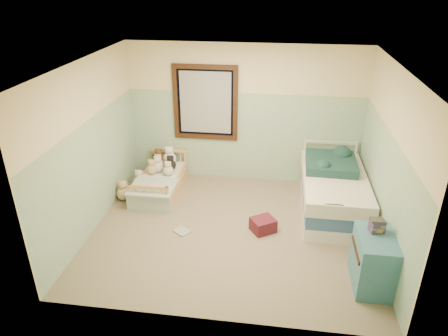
# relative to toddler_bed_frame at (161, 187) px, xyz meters

# --- Properties ---
(floor) EXTENTS (4.20, 3.60, 0.02)m
(floor) POSITION_rel_toddler_bed_frame_xyz_m (1.41, -1.05, -0.10)
(floor) COLOR #6C5E4C
(floor) RESTS_ON ground
(ceiling) EXTENTS (4.20, 3.60, 0.02)m
(ceiling) POSITION_rel_toddler_bed_frame_xyz_m (1.41, -1.05, 2.42)
(ceiling) COLOR white
(ceiling) RESTS_ON wall_back
(wall_back) EXTENTS (4.20, 0.04, 2.50)m
(wall_back) POSITION_rel_toddler_bed_frame_xyz_m (1.41, 0.75, 1.16)
(wall_back) COLOR beige
(wall_back) RESTS_ON floor
(wall_front) EXTENTS (4.20, 0.04, 2.50)m
(wall_front) POSITION_rel_toddler_bed_frame_xyz_m (1.41, -2.85, 1.16)
(wall_front) COLOR beige
(wall_front) RESTS_ON floor
(wall_left) EXTENTS (0.04, 3.60, 2.50)m
(wall_left) POSITION_rel_toddler_bed_frame_xyz_m (-0.69, -1.05, 1.16)
(wall_left) COLOR beige
(wall_left) RESTS_ON floor
(wall_right) EXTENTS (0.04, 3.60, 2.50)m
(wall_right) POSITION_rel_toddler_bed_frame_xyz_m (3.51, -1.05, 1.16)
(wall_right) COLOR beige
(wall_right) RESTS_ON floor
(wainscot_mint) EXTENTS (4.20, 0.01, 1.50)m
(wainscot_mint) POSITION_rel_toddler_bed_frame_xyz_m (1.41, 0.74, 0.66)
(wainscot_mint) COLOR #82A989
(wainscot_mint) RESTS_ON floor
(border_strip) EXTENTS (4.20, 0.01, 0.15)m
(border_strip) POSITION_rel_toddler_bed_frame_xyz_m (1.41, 0.74, 1.49)
(border_strip) COLOR #4B834E
(border_strip) RESTS_ON wall_back
(window_frame) EXTENTS (1.16, 0.06, 1.36)m
(window_frame) POSITION_rel_toddler_bed_frame_xyz_m (0.71, 0.71, 1.36)
(window_frame) COLOR black
(window_frame) RESTS_ON wall_back
(window_blinds) EXTENTS (0.92, 0.01, 1.12)m
(window_blinds) POSITION_rel_toddler_bed_frame_xyz_m (0.71, 0.72, 1.36)
(window_blinds) COLOR #B5B5B3
(window_blinds) RESTS_ON window_frame
(toddler_bed_frame) EXTENTS (0.68, 1.36, 0.18)m
(toddler_bed_frame) POSITION_rel_toddler_bed_frame_xyz_m (0.00, 0.00, 0.00)
(toddler_bed_frame) COLOR tan
(toddler_bed_frame) RESTS_ON floor
(toddler_mattress) EXTENTS (0.62, 1.30, 0.12)m
(toddler_mattress) POSITION_rel_toddler_bed_frame_xyz_m (0.00, 0.00, 0.15)
(toddler_mattress) COLOR silver
(toddler_mattress) RESTS_ON toddler_bed_frame
(patchwork_quilt) EXTENTS (0.74, 0.68, 0.03)m
(patchwork_quilt) POSITION_rel_toddler_bed_frame_xyz_m (0.00, -0.42, 0.22)
(patchwork_quilt) COLOR #678DD3
(patchwork_quilt) RESTS_ON toddler_mattress
(plush_bed_brown) EXTENTS (0.21, 0.21, 0.21)m
(plush_bed_brown) POSITION_rel_toddler_bed_frame_xyz_m (-0.15, 0.50, 0.31)
(plush_bed_brown) COLOR brown
(plush_bed_brown) RESTS_ON toddler_mattress
(plush_bed_white) EXTENTS (0.25, 0.25, 0.25)m
(plush_bed_white) POSITION_rel_toddler_bed_frame_xyz_m (0.05, 0.50, 0.33)
(plush_bed_white) COLOR white
(plush_bed_white) RESTS_ON toddler_mattress
(plush_bed_tan) EXTENTS (0.20, 0.20, 0.20)m
(plush_bed_tan) POSITION_rel_toddler_bed_frame_xyz_m (-0.10, 0.28, 0.31)
(plush_bed_tan) COLOR tan
(plush_bed_tan) RESTS_ON toddler_mattress
(plush_bed_dark) EXTENTS (0.20, 0.20, 0.20)m
(plush_bed_dark) POSITION_rel_toddler_bed_frame_xyz_m (0.13, 0.28, 0.31)
(plush_bed_dark) COLOR black
(plush_bed_dark) RESTS_ON toddler_mattress
(plush_floor_cream) EXTENTS (0.24, 0.24, 0.24)m
(plush_floor_cream) POSITION_rel_toddler_bed_frame_xyz_m (-0.41, 0.08, 0.03)
(plush_floor_cream) COLOR beige
(plush_floor_cream) RESTS_ON floor
(plush_floor_tan) EXTENTS (0.25, 0.25, 0.25)m
(plush_floor_tan) POSITION_rel_toddler_bed_frame_xyz_m (-0.54, -0.38, 0.04)
(plush_floor_tan) COLOR tan
(plush_floor_tan) RESTS_ON floor
(twin_bed_frame) EXTENTS (0.94, 1.89, 0.22)m
(twin_bed_frame) POSITION_rel_toddler_bed_frame_xyz_m (2.96, -0.28, 0.02)
(twin_bed_frame) COLOR white
(twin_bed_frame) RESTS_ON floor
(twin_boxspring) EXTENTS (0.94, 1.89, 0.22)m
(twin_boxspring) POSITION_rel_toddler_bed_frame_xyz_m (2.96, -0.28, 0.24)
(twin_boxspring) COLOR navy
(twin_boxspring) RESTS_ON twin_bed_frame
(twin_mattress) EXTENTS (0.98, 1.93, 0.22)m
(twin_mattress) POSITION_rel_toddler_bed_frame_xyz_m (2.96, -0.28, 0.46)
(twin_mattress) COLOR white
(twin_mattress) RESTS_ON twin_boxspring
(teal_blanket) EXTENTS (0.83, 0.87, 0.14)m
(teal_blanket) POSITION_rel_toddler_bed_frame_xyz_m (2.91, 0.02, 0.64)
(teal_blanket) COLOR black
(teal_blanket) RESTS_ON twin_mattress
(dresser) EXTENTS (0.44, 0.71, 0.71)m
(dresser) POSITION_rel_toddler_bed_frame_xyz_m (3.28, -1.99, 0.27)
(dresser) COLOR teal
(dresser) RESTS_ON floor
(book_stack) EXTENTS (0.19, 0.17, 0.17)m
(book_stack) POSITION_rel_toddler_bed_frame_xyz_m (3.28, -1.87, 0.70)
(book_stack) COLOR #523235
(book_stack) RESTS_ON dresser
(red_pillow) EXTENTS (0.44, 0.43, 0.21)m
(red_pillow) POSITION_rel_toddler_bed_frame_xyz_m (1.88, -1.00, 0.02)
(red_pillow) COLOR maroon
(red_pillow) RESTS_ON floor
(floor_book) EXTENTS (0.30, 0.28, 0.02)m
(floor_book) POSITION_rel_toddler_bed_frame_xyz_m (0.67, -1.20, -0.08)
(floor_book) COLOR gold
(floor_book) RESTS_ON floor
(extra_plush_0) EXTENTS (0.18, 0.18, 0.18)m
(extra_plush_0) POSITION_rel_toddler_bed_frame_xyz_m (-0.18, 0.37, 0.30)
(extra_plush_0) COLOR black
(extra_plush_0) RESTS_ON toddler_mattress
(extra_plush_1) EXTENTS (0.19, 0.19, 0.19)m
(extra_plush_1) POSITION_rel_toddler_bed_frame_xyz_m (-0.16, 0.07, 0.30)
(extra_plush_1) COLOR tan
(extra_plush_1) RESTS_ON toddler_mattress
(extra_plush_2) EXTENTS (0.21, 0.21, 0.21)m
(extra_plush_2) POSITION_rel_toddler_bed_frame_xyz_m (-0.08, 0.17, 0.31)
(extra_plush_2) COLOR beige
(extra_plush_2) RESTS_ON toddler_mattress
(extra_plush_3) EXTENTS (0.18, 0.18, 0.18)m
(extra_plush_3) POSITION_rel_toddler_bed_frame_xyz_m (0.14, 0.06, 0.30)
(extra_plush_3) COLOR beige
(extra_plush_3) RESTS_ON toddler_mattress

